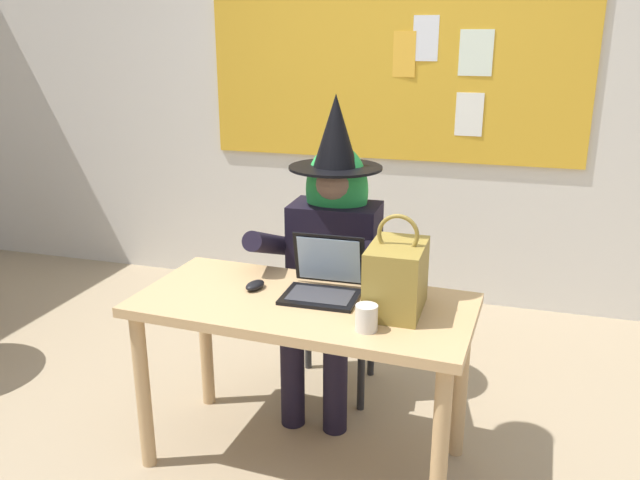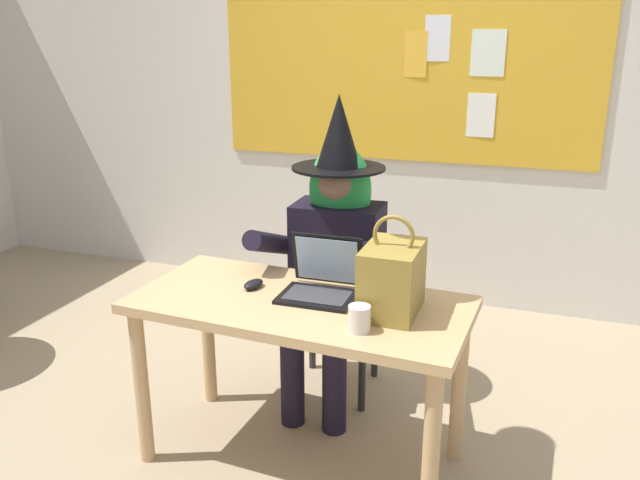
{
  "view_description": "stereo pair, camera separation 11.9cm",
  "coord_description": "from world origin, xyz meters",
  "views": [
    {
      "loc": [
        0.78,
        -2.26,
        1.72
      ],
      "look_at": [
        0.01,
        0.26,
        0.88
      ],
      "focal_mm": 36.2,
      "sensor_mm": 36.0,
      "label": 1
    },
    {
      "loc": [
        0.89,
        -2.23,
        1.72
      ],
      "look_at": [
        0.01,
        0.26,
        0.88
      ],
      "focal_mm": 36.2,
      "sensor_mm": 36.0,
      "label": 2
    }
  ],
  "objects": [
    {
      "name": "chair_at_desk",
      "position": [
        -0.01,
        0.63,
        0.5
      ],
      "size": [
        0.45,
        0.45,
        0.89
      ],
      "rotation": [
        0.0,
        0.0,
        -1.5
      ],
      "color": "black",
      "rests_on": "ground"
    },
    {
      "name": "person_costumed",
      "position": [
        -0.01,
        0.51,
        0.79
      ],
      "size": [
        0.6,
        0.69,
        1.47
      ],
      "rotation": [
        0.0,
        0.0,
        -1.55
      ],
      "color": "black",
      "rests_on": "ground"
    },
    {
      "name": "wall_back_bulletin",
      "position": [
        -0.0,
        1.91,
        1.34
      ],
      "size": [
        6.7,
        2.14,
        2.66
      ],
      "color": "silver",
      "rests_on": "ground"
    },
    {
      "name": "desk_main",
      "position": [
        0.04,
        -0.04,
        0.63
      ],
      "size": [
        1.35,
        0.7,
        0.73
      ],
      "rotation": [
        0.0,
        0.0,
        -0.05
      ],
      "color": "tan",
      "rests_on": "ground"
    },
    {
      "name": "handbag",
      "position": [
        0.4,
        -0.03,
        0.86
      ],
      "size": [
        0.2,
        0.3,
        0.38
      ],
      "rotation": [
        0.0,
        0.0,
        -0.03
      ],
      "color": "olive",
      "rests_on": "desk_main"
    },
    {
      "name": "coffee_mug",
      "position": [
        0.33,
        -0.23,
        0.78
      ],
      "size": [
        0.08,
        0.08,
        0.09
      ],
      "primitive_type": "cylinder",
      "color": "silver",
      "rests_on": "desk_main"
    },
    {
      "name": "laptop",
      "position": [
        0.09,
        0.05,
        0.78
      ],
      "size": [
        0.3,
        0.28,
        0.23
      ],
      "rotation": [
        0.0,
        0.0,
        0.02
      ],
      "color": "black",
      "rests_on": "desk_main"
    },
    {
      "name": "computer_mouse",
      "position": [
        -0.19,
        0.01,
        0.75
      ],
      "size": [
        0.08,
        0.11,
        0.03
      ],
      "primitive_type": "ellipsoid",
      "rotation": [
        0.0,
        0.0,
        -0.21
      ],
      "color": "black",
      "rests_on": "desk_main"
    },
    {
      "name": "ground_plane",
      "position": [
        0.0,
        0.0,
        0.0
      ],
      "size": [
        24.0,
        24.0,
        0.0
      ],
      "primitive_type": "plane",
      "color": "tan"
    }
  ]
}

